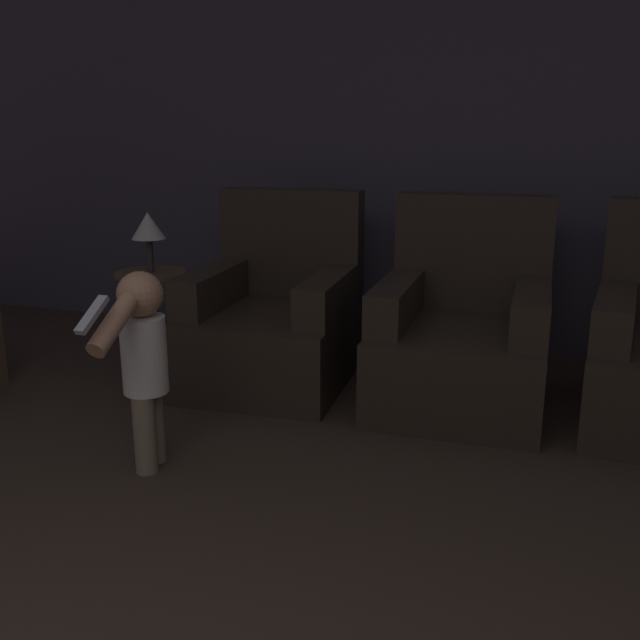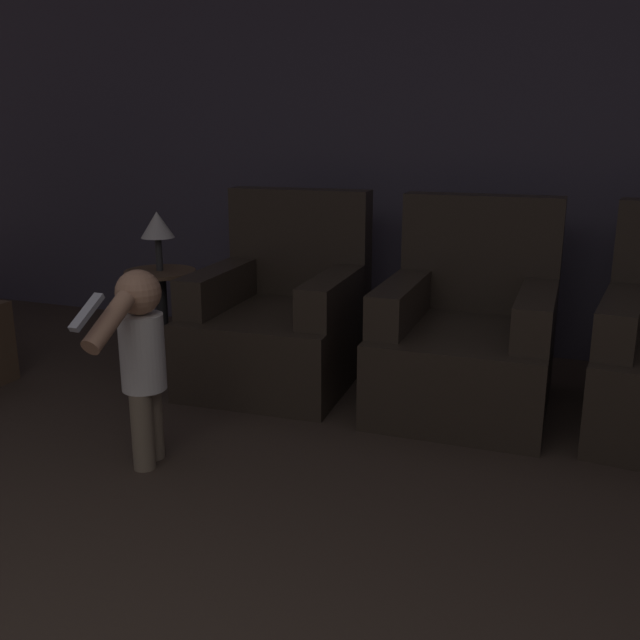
# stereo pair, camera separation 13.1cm
# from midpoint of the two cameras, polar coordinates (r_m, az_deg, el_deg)

# --- Properties ---
(wall_back) EXTENTS (8.40, 0.05, 2.60)m
(wall_back) POSITION_cam_midpoint_polar(r_m,az_deg,el_deg) (4.30, 8.77, 14.98)
(wall_back) COLOR #3D3842
(wall_back) RESTS_ON ground_plane
(armchair_left) EXTENTS (0.83, 0.95, 0.98)m
(armchair_left) POSITION_cam_midpoint_polar(r_m,az_deg,el_deg) (3.76, -4.63, -0.01)
(armchair_left) COLOR black
(armchair_left) RESTS_ON ground_plane
(armchair_middle) EXTENTS (0.80, 0.93, 0.98)m
(armchair_middle) POSITION_cam_midpoint_polar(r_m,az_deg,el_deg) (3.50, 10.27, -1.32)
(armchair_middle) COLOR black
(armchair_middle) RESTS_ON ground_plane
(person_toddler) EXTENTS (0.17, 0.54, 0.79)m
(person_toddler) POSITION_cam_midpoint_polar(r_m,az_deg,el_deg) (2.80, -15.29, -2.74)
(person_toddler) COLOR brown
(person_toddler) RESTS_ON ground_plane
(side_table) EXTENTS (0.39, 0.39, 0.55)m
(side_table) POSITION_cam_midpoint_polar(r_m,az_deg,el_deg) (3.98, -14.19, 2.09)
(side_table) COLOR black
(side_table) RESTS_ON ground_plane
(lamp) EXTENTS (0.18, 0.18, 0.32)m
(lamp) POSITION_cam_midpoint_polar(r_m,az_deg,el_deg) (3.92, -14.53, 7.21)
(lamp) COLOR #262626
(lamp) RESTS_ON side_table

